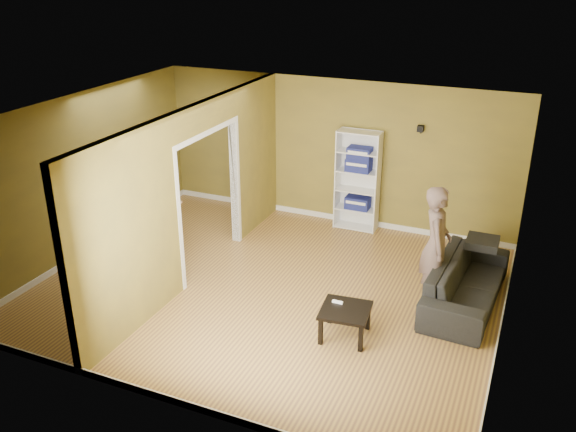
# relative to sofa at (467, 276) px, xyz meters

# --- Properties ---
(room_shell) EXTENTS (6.50, 6.50, 6.50)m
(room_shell) POSITION_rel_sofa_xyz_m (-2.70, -0.70, 0.89)
(room_shell) COLOR #B58C3C
(room_shell) RESTS_ON ground
(partition) EXTENTS (0.22, 5.50, 2.60)m
(partition) POSITION_rel_sofa_xyz_m (-3.90, -0.70, 0.89)
(partition) COLOR olive
(partition) RESTS_ON ground
(wall_speaker) EXTENTS (0.10, 0.10, 0.10)m
(wall_speaker) POSITION_rel_sofa_xyz_m (-1.20, 1.99, 1.49)
(wall_speaker) COLOR black
(wall_speaker) RESTS_ON room_shell
(sofa) EXTENTS (2.22, 1.06, 0.83)m
(sofa) POSITION_rel_sofa_xyz_m (0.00, 0.00, 0.00)
(sofa) COLOR black
(sofa) RESTS_ON ground
(person) EXTENTS (0.83, 0.70, 2.00)m
(person) POSITION_rel_sofa_xyz_m (-0.46, -0.08, 0.58)
(person) COLOR slate
(person) RESTS_ON ground
(bookshelf) EXTENTS (0.75, 0.33, 1.79)m
(bookshelf) POSITION_rel_sofa_xyz_m (-2.19, 1.90, 0.48)
(bookshelf) COLOR white
(bookshelf) RESTS_ON ground
(paper_box_navy_a) EXTENTS (0.42, 0.27, 0.22)m
(paper_box_navy_a) POSITION_rel_sofa_xyz_m (-2.16, 1.86, 0.07)
(paper_box_navy_a) COLOR #1C174E
(paper_box_navy_a) RESTS_ON bookshelf
(paper_box_navy_b) EXTENTS (0.43, 0.28, 0.22)m
(paper_box_navy_b) POSITION_rel_sofa_xyz_m (-2.18, 1.86, 0.77)
(paper_box_navy_b) COLOR navy
(paper_box_navy_b) RESTS_ON bookshelf
(paper_box_navy_c) EXTENTS (0.41, 0.26, 0.21)m
(paper_box_navy_c) POSITION_rel_sofa_xyz_m (-2.17, 1.86, 0.98)
(paper_box_navy_c) COLOR #101B48
(paper_box_navy_c) RESTS_ON bookshelf
(coffee_table) EXTENTS (0.61, 0.61, 0.41)m
(coffee_table) POSITION_rel_sofa_xyz_m (-1.29, -1.47, -0.07)
(coffee_table) COLOR black
(coffee_table) RESTS_ON ground
(game_controller) EXTENTS (0.14, 0.04, 0.03)m
(game_controller) POSITION_rel_sofa_xyz_m (-1.43, -1.37, 0.01)
(game_controller) COLOR white
(game_controller) RESTS_ON coffee_table
(dining_table) EXTENTS (1.19, 0.79, 0.74)m
(dining_table) POSITION_rel_sofa_xyz_m (-5.34, -0.18, 0.25)
(dining_table) COLOR #E3AC82
(dining_table) RESTS_ON ground
(chair_left) EXTENTS (0.59, 0.59, 0.98)m
(chair_left) POSITION_rel_sofa_xyz_m (-6.14, -0.20, 0.07)
(chair_left) COLOR tan
(chair_left) RESTS_ON ground
(chair_near) EXTENTS (0.52, 0.52, 0.95)m
(chair_near) POSITION_rel_sofa_xyz_m (-5.29, -0.81, 0.06)
(chair_near) COLOR tan
(chair_near) RESTS_ON ground
(chair_far) EXTENTS (0.53, 0.53, 0.91)m
(chair_far) POSITION_rel_sofa_xyz_m (-5.23, 0.45, 0.04)
(chair_far) COLOR tan
(chair_far) RESTS_ON ground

